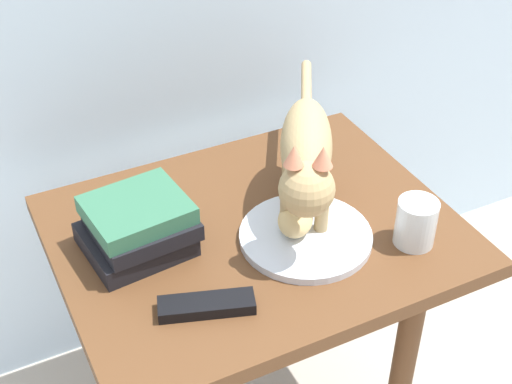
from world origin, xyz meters
TOP-DOWN VIEW (x-y plane):
  - side_table at (0.00, 0.00)m, footprint 0.69×0.55m
  - plate at (0.06, -0.07)m, footprint 0.23×0.23m
  - bread_roll at (0.05, -0.05)m, footprint 0.10×0.10m
  - cat at (0.09, -0.00)m, footprint 0.27×0.43m
  - book_stack at (-0.20, 0.04)m, footprint 0.19×0.17m
  - candle_jar at (0.23, -0.15)m, footprint 0.07×0.07m
  - tv_remote at (-0.16, -0.14)m, footprint 0.16×0.09m

SIDE VIEW (x-z plane):
  - side_table at x=0.00m, z-range 0.19..0.74m
  - plate at x=0.06m, z-range 0.55..0.56m
  - tv_remote at x=-0.16m, z-range 0.55..0.57m
  - candle_jar at x=0.23m, z-range 0.54..0.63m
  - bread_roll at x=0.05m, z-range 0.56..0.61m
  - book_stack at x=-0.20m, z-range 0.55..0.64m
  - cat at x=0.09m, z-range 0.57..0.79m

